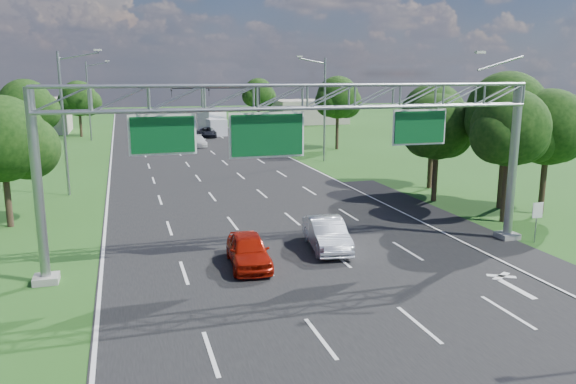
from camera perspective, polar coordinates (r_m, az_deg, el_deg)
name	(u,v)px	position (r m, az deg, el deg)	size (l,w,h in m)	color
ground	(228,186)	(43.47, -6.08, 0.59)	(220.00, 220.00, 0.00)	#234D17
road	(228,186)	(43.47, -6.08, 0.59)	(18.00, 180.00, 0.02)	black
road_flare	(463,230)	(32.61, 17.38, -3.73)	(3.00, 30.00, 0.02)	black
sign_gantry	(307,110)	(25.28, 1.90, 8.29)	(23.50, 1.00, 9.56)	gray
regulatory_sign	(537,214)	(31.23, 23.99, -2.04)	(0.60, 0.08, 2.10)	gray
traffic_signal	(234,98)	(78.49, -5.47, 9.44)	(12.21, 0.24, 7.00)	black
streetlight_l_near	(66,117)	(42.21, -21.63, 7.14)	(2.97, 0.22, 10.16)	gray
streetlight_l_far	(90,97)	(77.09, -19.48, 9.08)	(2.97, 0.22, 10.16)	gray
streetlight_r_mid	(323,104)	(55.37, 3.55, 8.88)	(2.97, 0.22, 10.16)	gray
tree_cluster_right	(484,124)	(38.50, 19.32, 6.52)	(9.91, 14.60, 8.68)	#2D2116
tree_verge_la	(4,143)	(34.76, -26.92, 4.47)	(5.76, 4.80, 7.40)	#2D2116
tree_verge_lb	(27,108)	(57.67, -24.99, 7.76)	(5.76, 4.80, 8.06)	#2D2116
tree_verge_lc	(79,100)	(82.23, -20.43, 8.73)	(5.76, 4.80, 7.62)	#2D2116
tree_verge_rd	(338,100)	(64.56, 5.12, 9.34)	(5.76, 4.80, 8.28)	#2D2116
tree_verge_re	(259,95)	(92.63, -2.99, 9.86)	(5.76, 4.80, 7.84)	#2D2116
building_left	(18,116)	(91.29, -25.73, 6.99)	(14.00, 10.00, 5.00)	gray
building_right	(309,112)	(99.34, 2.12, 8.16)	(12.00, 9.00, 4.00)	gray
red_coupe	(248,250)	(25.34, -4.05, -5.93)	(1.74, 4.31, 1.47)	#A21607
silver_sedan	(327,234)	(27.74, 3.95, -4.27)	(1.63, 4.66, 1.54)	silver
car_queue_a	(198,141)	(67.90, -9.14, 5.13)	(1.79, 4.40, 1.28)	silver
car_queue_b	(208,132)	(77.69, -8.15, 6.02)	(2.20, 4.77, 1.33)	black
car_queue_c	(154,143)	(66.06, -13.44, 4.83)	(1.67, 4.15, 1.42)	black
car_queue_d	(251,137)	(71.56, -3.81, 5.62)	(1.43, 4.09, 1.35)	white
box_truck	(213,122)	(82.55, -7.67, 7.03)	(3.36, 9.11, 3.35)	white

